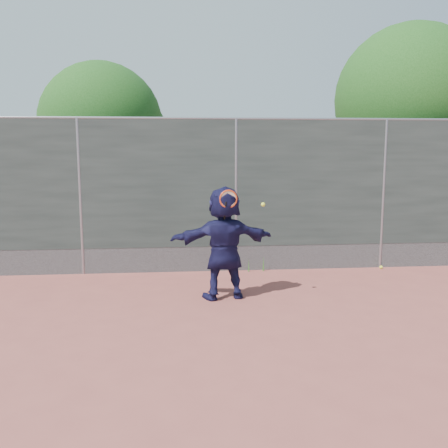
{
  "coord_description": "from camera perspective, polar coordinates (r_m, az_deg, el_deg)",
  "views": [
    {
      "loc": [
        -1.13,
        -6.22,
        2.45
      ],
      "look_at": [
        -0.4,
        1.69,
        1.23
      ],
      "focal_mm": 40.0,
      "sensor_mm": 36.0,
      "label": 1
    }
  ],
  "objects": [
    {
      "name": "swing_action",
      "position": [
        7.8,
        0.89,
        2.68
      ],
      "size": [
        0.73,
        0.13,
        0.51
      ],
      "color": "#ED4516",
      "rests_on": "ground"
    },
    {
      "name": "tree_right",
      "position": [
        13.35,
        21.12,
        12.65
      ],
      "size": [
        3.78,
        3.6,
        5.39
      ],
      "color": "#382314",
      "rests_on": "ground"
    },
    {
      "name": "player",
      "position": [
        8.08,
        0.0,
        -2.15
      ],
      "size": [
        1.77,
        0.81,
        1.84
      ],
      "primitive_type": "imported",
      "rotation": [
        0.0,
        0.0,
        3.3
      ],
      "color": "#17163D",
      "rests_on": "ground"
    },
    {
      "name": "fence",
      "position": [
        9.82,
        1.37,
        3.68
      ],
      "size": [
        20.0,
        0.06,
        3.03
      ],
      "color": "#38423D",
      "rests_on": "ground"
    },
    {
      "name": "tree_left",
      "position": [
        12.89,
        -13.15,
        10.7
      ],
      "size": [
        3.15,
        3.0,
        4.53
      ],
      "color": "#382314",
      "rests_on": "ground"
    },
    {
      "name": "ground",
      "position": [
        6.78,
        4.8,
        -12.48
      ],
      "size": [
        80.0,
        80.0,
        0.0
      ],
      "primitive_type": "plane",
      "color": "#9E4C42",
      "rests_on": "ground"
    },
    {
      "name": "ball_ground",
      "position": [
        10.69,
        17.52,
        -4.73
      ],
      "size": [
        0.07,
        0.07,
        0.07
      ],
      "primitive_type": "sphere",
      "color": "#E8F636",
      "rests_on": "ground"
    },
    {
      "name": "weed_clump",
      "position": [
        9.98,
        3.1,
        -4.69
      ],
      "size": [
        0.68,
        0.07,
        0.3
      ],
      "color": "#387226",
      "rests_on": "ground"
    }
  ]
}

